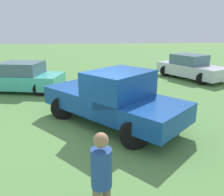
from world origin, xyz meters
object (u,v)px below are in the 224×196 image
pickup_truck (115,97)px  sedan_far (191,68)px  sedan_near (20,78)px  person_bystander (102,178)px

pickup_truck → sedan_far: (-5.42, -6.75, -0.25)m
sedan_near → person_bystander: (-3.80, 8.83, 0.29)m
sedan_near → sedan_far: bearing=-156.8°
sedan_far → sedan_near: bearing=-106.7°
pickup_truck → sedan_near: (4.40, -4.68, -0.28)m
pickup_truck → sedan_near: 6.43m
sedan_far → person_bystander: size_ratio=2.71×
sedan_far → pickup_truck: bearing=-67.3°
pickup_truck → person_bystander: pickup_truck is taller
sedan_near → person_bystander: person_bystander is taller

